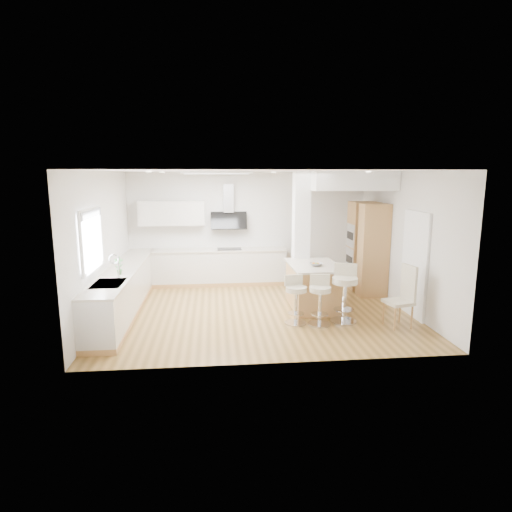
{
  "coord_description": "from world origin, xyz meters",
  "views": [
    {
      "loc": [
        -0.88,
        -8.33,
        2.73
      ],
      "look_at": [
        -0.01,
        0.4,
        1.06
      ],
      "focal_mm": 30.0,
      "sensor_mm": 36.0,
      "label": 1
    }
  ],
  "objects": [
    {
      "name": "counter_back",
      "position": [
        -0.91,
        2.22,
        0.7
      ],
      "size": [
        3.62,
        0.63,
        2.5
      ],
      "color": "tan",
      "rests_on": "ground"
    },
    {
      "name": "soffit",
      "position": [
        2.1,
        1.4,
        2.6
      ],
      "size": [
        1.78,
        2.2,
        0.4
      ],
      "color": "white",
      "rests_on": "ground"
    },
    {
      "name": "window_left",
      "position": [
        -2.96,
        -0.9,
        1.69
      ],
      "size": [
        0.06,
        1.28,
        1.07
      ],
      "color": "white",
      "rests_on": "ground"
    },
    {
      "name": "skylight",
      "position": [
        -0.79,
        0.6,
        2.77
      ],
      "size": [
        4.1,
        2.1,
        0.06
      ],
      "color": "white",
      "rests_on": "ground"
    },
    {
      "name": "bar_stool_b",
      "position": [
        1.04,
        -0.94,
        0.52
      ],
      "size": [
        0.48,
        0.48,
        0.92
      ],
      "rotation": [
        0.0,
        0.0,
        -0.16
      ],
      "color": "silver",
      "rests_on": "ground"
    },
    {
      "name": "wall_back",
      "position": [
        0.0,
        2.5,
        1.4
      ],
      "size": [
        6.0,
        0.04,
        2.8
      ],
      "primitive_type": "cube",
      "color": "silver",
      "rests_on": "ground"
    },
    {
      "name": "wall_left",
      "position": [
        -3.0,
        0.0,
        1.4
      ],
      "size": [
        0.04,
        5.0,
        2.8
      ],
      "primitive_type": "cube",
      "color": "silver",
      "rests_on": "ground"
    },
    {
      "name": "wall_right",
      "position": [
        3.0,
        0.0,
        1.4
      ],
      "size": [
        0.04,
        5.0,
        2.8
      ],
      "primitive_type": "cube",
      "color": "silver",
      "rests_on": "ground"
    },
    {
      "name": "oven_column",
      "position": [
        2.68,
        1.23,
        1.05
      ],
      "size": [
        0.63,
        1.21,
        2.1
      ],
      "color": "tan",
      "rests_on": "ground"
    },
    {
      "name": "counter_left",
      "position": [
        -2.7,
        0.23,
        0.46
      ],
      "size": [
        0.63,
        4.5,
        1.35
      ],
      "color": "tan",
      "rests_on": "ground"
    },
    {
      "name": "pillar",
      "position": [
        1.05,
        0.95,
        1.4
      ],
      "size": [
        0.35,
        0.35,
        2.8
      ],
      "color": "white",
      "rests_on": "ground"
    },
    {
      "name": "peninsula",
      "position": [
        1.16,
        0.12,
        0.46
      ],
      "size": [
        1.0,
        1.51,
        0.99
      ],
      "rotation": [
        0.0,
        0.0,
        0.01
      ],
      "color": "tan",
      "rests_on": "ground"
    },
    {
      "name": "dining_chair",
      "position": [
        2.52,
        -1.17,
        0.61
      ],
      "size": [
        0.52,
        0.52,
        1.14
      ],
      "rotation": [
        0.0,
        0.0,
        0.2
      ],
      "color": "beige",
      "rests_on": "ground"
    },
    {
      "name": "ground",
      "position": [
        0.0,
        0.0,
        0.0
      ],
      "size": [
        6.0,
        6.0,
        0.0
      ],
      "primitive_type": "plane",
      "color": "#A0763B",
      "rests_on": "ground"
    },
    {
      "name": "ceiling",
      "position": [
        0.0,
        0.0,
        0.0
      ],
      "size": [
        6.0,
        5.0,
        0.02
      ],
      "primitive_type": "cube",
      "color": "white",
      "rests_on": "ground"
    },
    {
      "name": "bar_stool_c",
      "position": [
        1.53,
        -0.84,
        0.61
      ],
      "size": [
        0.63,
        0.63,
        1.09
      ],
      "rotation": [
        0.0,
        0.0,
        -0.34
      ],
      "color": "silver",
      "rests_on": "ground"
    },
    {
      "name": "doorway_right",
      "position": [
        2.97,
        -0.6,
        1.0
      ],
      "size": [
        0.05,
        1.0,
        2.1
      ],
      "color": "#423B34",
      "rests_on": "ground"
    },
    {
      "name": "bar_stool_a",
      "position": [
        0.6,
        -0.84,
        0.51
      ],
      "size": [
        0.47,
        0.47,
        0.9
      ],
      "rotation": [
        0.0,
        0.0,
        0.17
      ],
      "color": "silver",
      "rests_on": "ground"
    }
  ]
}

